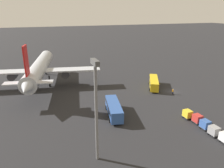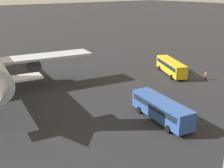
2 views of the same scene
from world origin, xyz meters
name	(u,v)px [view 1 (image 1 of 2)]	position (x,y,z in m)	size (l,w,h in m)	color
ground_plane	(171,91)	(0.00, 0.00, 0.00)	(600.00, 600.00, 0.00)	#232326
airplane	(39,68)	(19.57, 38.21, 6.06)	(46.16, 39.80, 16.12)	#B2B7C1
shuttle_bus_near	(154,82)	(4.97, 3.34, 1.84)	(11.30, 7.53, 3.05)	gold
shuttle_bus_far	(114,108)	(-9.21, 22.55, 1.88)	(11.46, 4.99, 3.12)	#2D5199
worker_person	(173,92)	(-2.29, 0.92, 0.87)	(0.38, 0.38, 1.74)	#1E1E2D
cargo_cart_grey	(214,131)	(-24.75, 6.64, 1.19)	(2.06, 1.76, 2.06)	#38383D
cargo_cart_blue	(205,124)	(-22.07, 6.45, 1.19)	(2.06, 1.76, 2.06)	#38383D
cargo_cart_red	(197,118)	(-19.39, 6.25, 1.19)	(2.06, 1.76, 2.06)	#38383D
cargo_cart_yellow	(188,114)	(-16.71, 6.84, 1.19)	(2.06, 1.76, 2.06)	#38383D
light_pole	(96,102)	(-23.72, 30.90, 10.69)	(2.80, 0.70, 17.41)	slate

